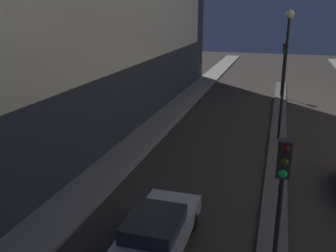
# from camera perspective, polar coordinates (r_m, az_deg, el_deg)

# --- Properties ---
(median_strip) EXTENTS (1.01, 36.50, 0.15)m
(median_strip) POSITION_cam_1_polar(r_m,az_deg,el_deg) (24.40, 16.45, -1.45)
(median_strip) COLOR #56544F
(median_strip) RESTS_ON ground
(traffic_light_near) EXTENTS (0.32, 0.42, 4.71)m
(traffic_light_near) POSITION_cam_1_polar(r_m,az_deg,el_deg) (9.29, 16.82, -9.46)
(traffic_light_near) COLOR black
(traffic_light_near) RESTS_ON median_strip
(traffic_light_mid) EXTENTS (0.32, 0.42, 4.71)m
(traffic_light_mid) POSITION_cam_1_polar(r_m,az_deg,el_deg) (34.96, 17.26, 9.98)
(traffic_light_mid) COLOR black
(traffic_light_mid) RESTS_ON median_strip
(street_lamp) EXTENTS (0.48, 0.48, 7.50)m
(street_lamp) POSITION_cam_1_polar(r_m,az_deg,el_deg) (22.53, 17.53, 10.16)
(street_lamp) COLOR black
(street_lamp) RESTS_ON median_strip
(car_left_lane) EXTENTS (1.94, 4.80, 1.42)m
(car_left_lane) POSITION_cam_1_polar(r_m,az_deg,el_deg) (12.72, -1.75, -15.68)
(car_left_lane) COLOR #B2B2B7
(car_left_lane) RESTS_ON ground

